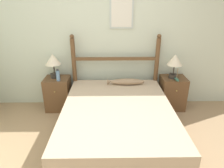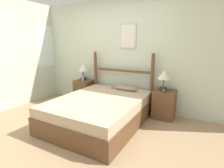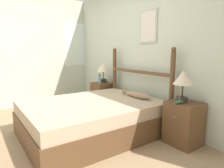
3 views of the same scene
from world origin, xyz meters
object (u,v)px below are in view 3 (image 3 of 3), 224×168
(nightstand_right, at_px, (184,123))
(table_lamp_left, at_px, (103,69))
(table_lamp_right, at_px, (183,80))
(nightstand_left, at_px, (103,96))
(bottle, at_px, (100,79))
(bed, at_px, (92,118))
(fish_pillow, at_px, (137,94))
(model_boat, at_px, (179,102))

(nightstand_right, bearing_deg, table_lamp_left, 178.85)
(table_lamp_right, bearing_deg, table_lamp_left, 178.24)
(nightstand_left, xyz_separation_m, nightstand_right, (2.07, 0.00, 0.00))
(nightstand_left, bearing_deg, bottle, -60.68)
(bed, height_order, table_lamp_right, table_lamp_right)
(table_lamp_left, bearing_deg, nightstand_right, -1.15)
(bed, distance_m, table_lamp_right, 1.45)
(table_lamp_right, distance_m, fish_pillow, 0.89)
(model_boat, relative_size, fish_pillow, 0.33)
(nightstand_left, distance_m, table_lamp_right, 2.13)
(nightstand_left, distance_m, table_lamp_left, 0.60)
(nightstand_right, distance_m, fish_pillow, 0.90)
(bed, bearing_deg, table_lamp_right, 39.67)
(bed, xyz_separation_m, nightstand_right, (1.04, 0.85, 0.05))
(bed, distance_m, fish_pillow, 0.84)
(table_lamp_left, relative_size, model_boat, 2.00)
(table_lamp_left, xyz_separation_m, fish_pillow, (1.25, -0.14, -0.33))
(bed, relative_size, nightstand_left, 3.36)
(table_lamp_left, bearing_deg, bottle, -57.72)
(nightstand_left, relative_size, fish_pillow, 0.92)
(nightstand_left, relative_size, table_lamp_left, 1.39)
(model_boat, bearing_deg, bed, -144.80)
(table_lamp_right, relative_size, bottle, 2.00)
(table_lamp_right, height_order, bottle, table_lamp_right)
(nightstand_left, bearing_deg, table_lamp_right, -0.61)
(bed, relative_size, model_boat, 9.37)
(nightstand_right, distance_m, table_lamp_right, 0.60)
(bottle, height_order, fish_pillow, bottle)
(bed, height_order, bottle, bottle)
(nightstand_right, relative_size, table_lamp_left, 1.39)
(model_boat, bearing_deg, bottle, 179.66)
(model_boat, bearing_deg, nightstand_right, 90.01)
(bed, xyz_separation_m, bottle, (-0.97, 0.74, 0.44))
(model_boat, distance_m, fish_pillow, 0.86)
(bed, relative_size, fish_pillow, 3.11)
(bottle, relative_size, fish_pillow, 0.33)
(bottle, distance_m, fish_pillow, 1.16)
(bed, xyz_separation_m, table_lamp_right, (1.00, 0.83, 0.64))
(bed, bearing_deg, nightstand_left, 140.50)
(bed, xyz_separation_m, fish_pillow, (0.18, 0.76, 0.31))
(bottle, bearing_deg, nightstand_left, 119.32)
(fish_pillow, bearing_deg, table_lamp_left, 173.69)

